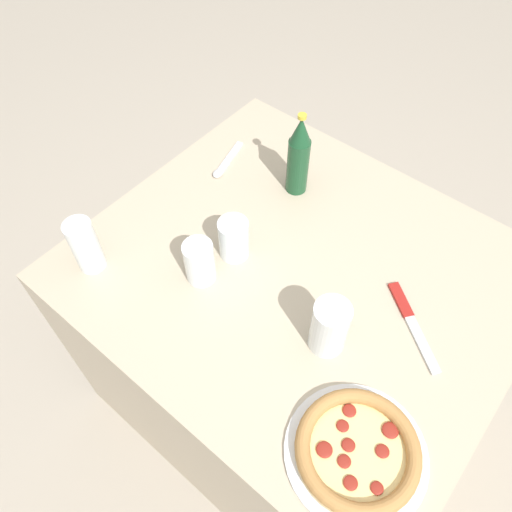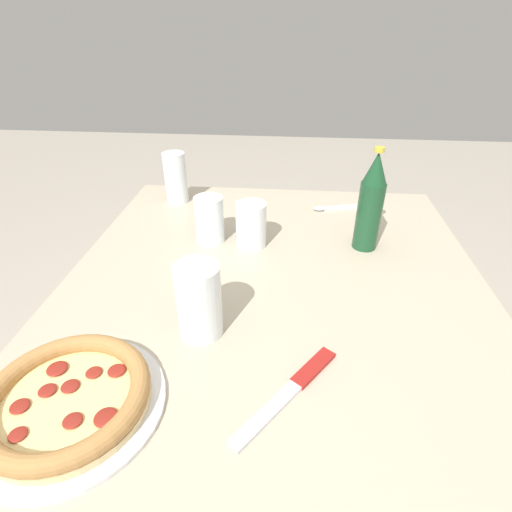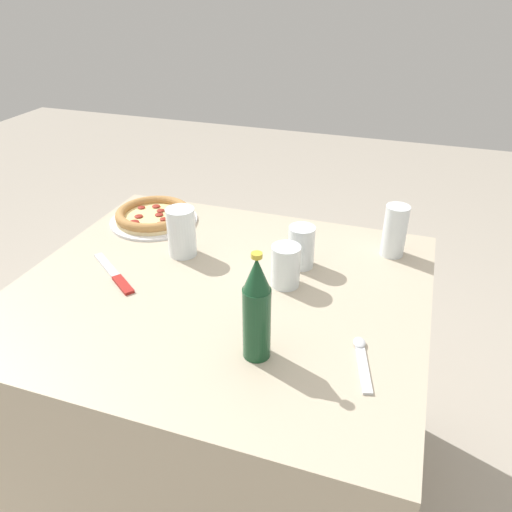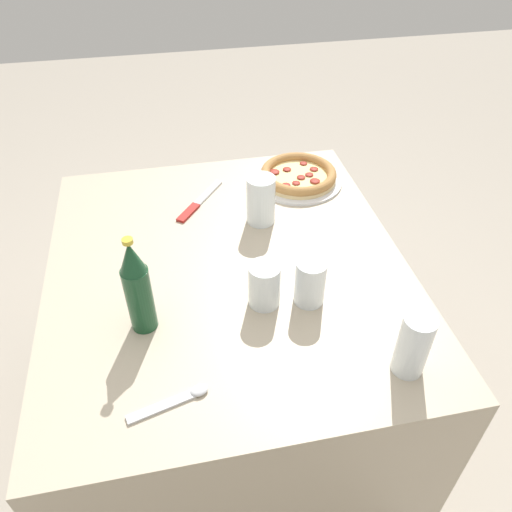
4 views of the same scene
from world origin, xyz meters
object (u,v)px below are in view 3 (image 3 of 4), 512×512
(glass_mango_juice, at_px, (286,267))
(beer_bottle, at_px, (257,310))
(spoon, at_px, (362,357))
(glass_cola, at_px, (182,234))
(glass_water, at_px, (394,233))
(knife, at_px, (115,275))
(pizza_veggie, at_px, (154,216))
(glass_lemonade, at_px, (301,248))

(glass_mango_juice, height_order, beer_bottle, beer_bottle)
(spoon, bearing_deg, glass_cola, -27.10)
(glass_water, bearing_deg, glass_cola, 18.62)
(glass_water, xyz_separation_m, beer_bottle, (0.23, 0.53, 0.05))
(beer_bottle, height_order, knife, beer_bottle)
(glass_mango_juice, distance_m, spoon, 0.32)
(beer_bottle, distance_m, knife, 0.50)
(pizza_veggie, relative_size, glass_mango_juice, 2.50)
(glass_mango_juice, distance_m, beer_bottle, 0.29)
(glass_lemonade, relative_size, glass_water, 0.78)
(glass_mango_juice, bearing_deg, glass_water, -134.53)
(pizza_veggie, bearing_deg, glass_cola, 138.66)
(glass_water, distance_m, glass_mango_juice, 0.35)
(glass_mango_juice, bearing_deg, pizza_veggie, -23.57)
(glass_mango_juice, height_order, spoon, glass_mango_juice)
(glass_water, distance_m, knife, 0.78)
(pizza_veggie, bearing_deg, spoon, 148.91)
(spoon, bearing_deg, beer_bottle, 14.88)
(glass_water, xyz_separation_m, glass_mango_juice, (0.25, 0.25, -0.01))
(glass_lemonade, xyz_separation_m, glass_mango_juice, (0.01, 0.10, -0.00))
(glass_mango_juice, xyz_separation_m, beer_bottle, (-0.02, 0.28, 0.07))
(glass_lemonade, xyz_separation_m, glass_cola, (0.33, 0.05, 0.01))
(glass_mango_juice, xyz_separation_m, spoon, (-0.23, 0.22, -0.05))
(glass_lemonade, relative_size, glass_mango_juice, 1.05)
(glass_mango_juice, distance_m, knife, 0.46)
(glass_water, bearing_deg, pizza_veggie, 2.37)
(beer_bottle, bearing_deg, glass_mango_juice, -86.61)
(pizza_veggie, height_order, glass_mango_juice, glass_mango_juice)
(beer_bottle, xyz_separation_m, knife, (0.46, -0.17, -0.11))
(glass_cola, relative_size, knife, 0.69)
(beer_bottle, distance_m, spoon, 0.25)
(glass_water, relative_size, glass_cola, 1.06)
(glass_cola, bearing_deg, glass_mango_juice, 169.52)
(glass_lemonade, xyz_separation_m, beer_bottle, (-0.00, 0.38, 0.06))
(glass_water, xyz_separation_m, knife, (0.69, 0.36, -0.06))
(glass_water, relative_size, glass_mango_juice, 1.34)
(knife, xyz_separation_m, spoon, (-0.67, 0.12, 0.00))
(pizza_veggie, distance_m, glass_water, 0.75)
(beer_bottle, bearing_deg, knife, -20.69)
(pizza_veggie, distance_m, glass_cola, 0.25)
(pizza_veggie, xyz_separation_m, glass_water, (-0.75, -0.03, 0.05))
(glass_mango_juice, relative_size, beer_bottle, 0.45)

